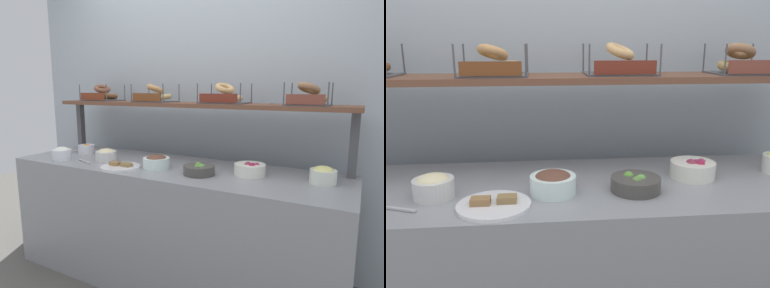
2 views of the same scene
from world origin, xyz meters
TOP-DOWN VIEW (x-y plane):
  - ground_plane at (0.00, 0.00)m, footprint 8.00×8.00m
  - back_wall at (0.00, 0.55)m, footprint 3.59×0.06m
  - deli_counter at (0.00, 0.00)m, footprint 2.39×0.70m
  - shelf_riser_left at (-1.13, 0.27)m, footprint 0.05×0.05m
  - shelf_riser_right at (1.13, 0.27)m, footprint 0.05×0.05m
  - upper_shelf at (0.00, 0.27)m, footprint 2.35×0.32m
  - bowl_egg_salad at (1.00, 0.06)m, footprint 0.15×0.15m
  - bowl_veggie_mix at (0.29, -0.10)m, footprint 0.20×0.20m
  - bowl_chocolate_spread at (-0.04, -0.10)m, footprint 0.18×0.18m
  - bowl_potato_salad at (-0.49, -0.09)m, footprint 0.15×0.15m
  - bowl_fruit_salad at (-0.85, 0.05)m, footprint 0.13×0.13m
  - bowl_cream_cheese at (-0.83, -0.22)m, footprint 0.14×0.14m
  - bowl_beet_salad at (0.58, 0.03)m, footprint 0.19×0.19m
  - serving_plate_white at (-0.26, -0.21)m, footprint 0.27×0.27m
  - serving_spoon_near_plate at (-1.00, 0.04)m, footprint 0.09×0.17m
  - serving_spoon_by_edge at (-0.64, -0.18)m, footprint 0.17×0.08m
  - bagel_basket_cinnamon_raisin at (-0.87, 0.28)m, footprint 0.32×0.26m
  - bagel_basket_sesame at (-0.29, 0.26)m, footprint 0.30×0.25m
  - bagel_basket_plain at (0.29, 0.28)m, footprint 0.33×0.25m
  - bagel_basket_everything at (0.86, 0.26)m, footprint 0.27×0.26m

SIDE VIEW (x-z plane):
  - ground_plane at x=0.00m, z-range 0.00..0.00m
  - deli_counter at x=0.00m, z-range 0.00..0.85m
  - serving_spoon_near_plate at x=-1.00m, z-range 0.85..0.86m
  - serving_spoon_by_edge at x=-0.64m, z-range 0.85..0.86m
  - serving_plate_white at x=-0.26m, z-range 0.84..0.88m
  - bowl_veggie_mix at x=0.29m, z-range 0.85..0.92m
  - bowl_fruit_salad at x=-0.85m, z-range 0.85..0.93m
  - bowl_beet_salad at x=0.58m, z-range 0.85..0.93m
  - bowl_chocolate_spread at x=-0.04m, z-range 0.85..0.94m
  - bowl_potato_salad at x=-0.49m, z-range 0.85..0.94m
  - bowl_cream_cheese at x=-0.83m, z-range 0.85..0.95m
  - bowl_egg_salad at x=1.00m, z-range 0.85..0.95m
  - shelf_riser_left at x=-1.13m, z-range 0.85..1.25m
  - shelf_riser_right at x=1.13m, z-range 0.85..1.25m
  - back_wall at x=0.00m, z-range 0.00..2.40m
  - upper_shelf at x=0.00m, z-range 1.25..1.28m
  - bagel_basket_plain at x=0.29m, z-range 1.25..1.40m
  - bagel_basket_cinnamon_raisin at x=-0.87m, z-range 1.25..1.40m
  - bagel_basket_sesame at x=-0.29m, z-range 1.26..1.40m
  - bagel_basket_everything at x=0.86m, z-range 1.25..1.40m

